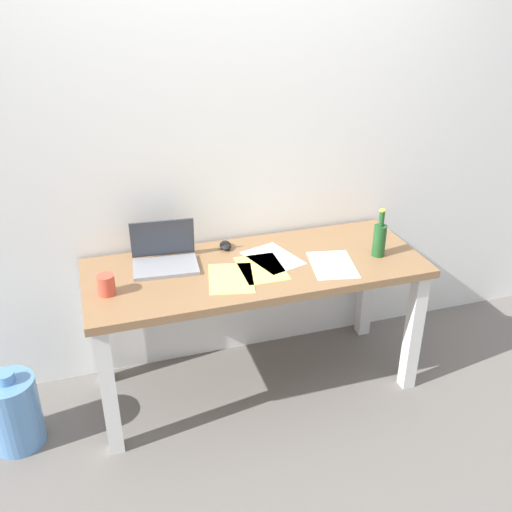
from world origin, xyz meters
name	(u,v)px	position (x,y,z in m)	size (l,w,h in m)	color
ground_plane	(256,382)	(0.00, 0.00, 0.00)	(8.00, 8.00, 0.00)	slate
back_wall	(233,135)	(0.00, 0.39, 1.30)	(5.20, 0.08, 2.60)	white
desk	(256,284)	(0.00, 0.00, 0.63)	(1.69, 0.66, 0.74)	olive
laptop_left	(165,257)	(-0.43, 0.13, 0.79)	(0.33, 0.26, 0.22)	gray
beer_bottle	(379,239)	(0.63, -0.09, 0.84)	(0.07, 0.07, 0.25)	#1E5123
computer_mouse	(226,245)	(-0.10, 0.23, 0.76)	(0.06, 0.10, 0.03)	black
coffee_mug	(106,285)	(-0.73, -0.06, 0.79)	(0.08, 0.08, 0.10)	#D84C38
paper_sheet_center	(262,268)	(0.01, -0.04, 0.74)	(0.21, 0.30, 0.00)	#F4E06B
paper_sheet_near_back	(273,258)	(0.10, 0.04, 0.74)	(0.21, 0.30, 0.00)	white
paper_yellow_folder	(231,278)	(-0.16, -0.10, 0.74)	(0.21, 0.30, 0.00)	#F4E06B
paper_sheet_front_right	(333,265)	(0.36, -0.12, 0.74)	(0.21, 0.30, 0.00)	white
water_cooler_jug	(14,412)	(-1.23, -0.08, 0.19)	(0.25, 0.25, 0.42)	#598CC6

